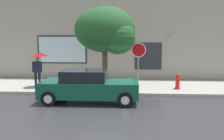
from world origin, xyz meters
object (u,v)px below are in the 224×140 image
street_tree (107,31)px  fire_hydrant (178,82)px  pedestrian_with_umbrella (39,60)px  parked_car (88,86)px  stop_sign (138,57)px

street_tree → fire_hydrant: bearing=4.1°
pedestrian_with_umbrella → parked_car: bearing=-37.5°
street_tree → stop_sign: bearing=-5.1°
fire_hydrant → stop_sign: 2.57m
fire_hydrant → pedestrian_with_umbrella: bearing=179.1°
parked_car → street_tree: size_ratio=0.99×
fire_hydrant → street_tree: (-3.76, -0.27, 2.67)m
street_tree → stop_sign: (1.62, -0.15, -1.31)m
pedestrian_with_umbrella → stop_sign: bearing=-5.5°
fire_hydrant → pedestrian_with_umbrella: size_ratio=0.42×
pedestrian_with_umbrella → stop_sign: stop_sign is taller
parked_car → stop_sign: size_ratio=1.73×
pedestrian_with_umbrella → street_tree: (3.84, -0.38, 1.54)m
pedestrian_with_umbrella → fire_hydrant: bearing=-0.9°
parked_car → street_tree: 3.30m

